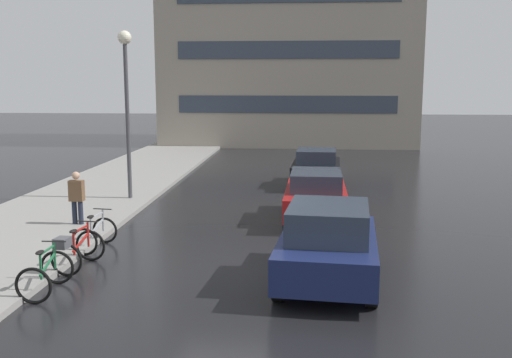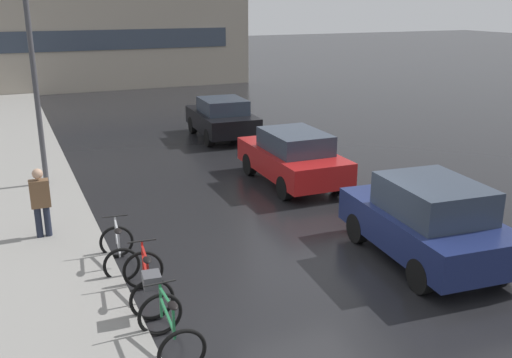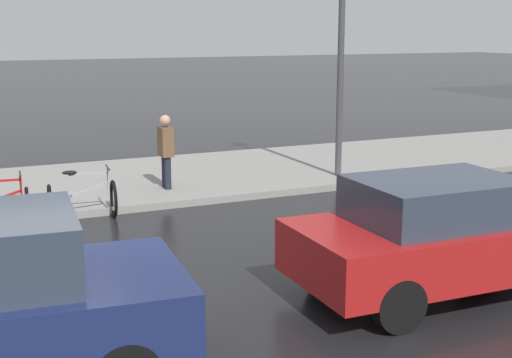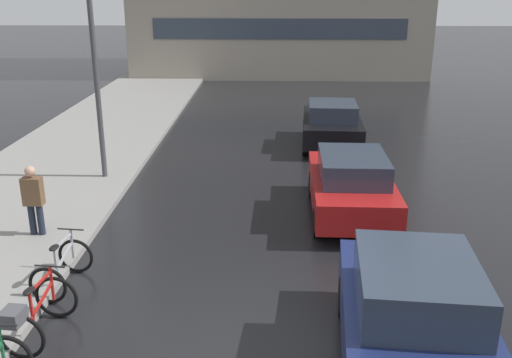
{
  "view_description": "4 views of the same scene",
  "coord_description": "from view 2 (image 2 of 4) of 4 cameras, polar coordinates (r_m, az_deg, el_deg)",
  "views": [
    {
      "loc": [
        1.56,
        -12.12,
        4.07
      ],
      "look_at": [
        0.44,
        2.34,
        1.68
      ],
      "focal_mm": 40.0,
      "sensor_mm": 36.0,
      "label": 1
    },
    {
      "loc": [
        -5.22,
        -8.9,
        5.01
      ],
      "look_at": [
        -0.01,
        2.76,
        0.99
      ],
      "focal_mm": 40.0,
      "sensor_mm": 36.0,
      "label": 2
    },
    {
      "loc": [
        9.02,
        -1.0,
        3.39
      ],
      "look_at": [
        -1.9,
        4.05,
        0.82
      ],
      "focal_mm": 50.0,
      "sensor_mm": 36.0,
      "label": 3
    },
    {
      "loc": [
        0.14,
        -7.64,
        5.18
      ],
      "look_at": [
        -0.15,
        5.04,
        0.83
      ],
      "focal_mm": 40.0,
      "sensor_mm": 36.0,
      "label": 4
    }
  ],
  "objects": [
    {
      "name": "bicycle_second",
      "position": [
        9.88,
        -10.73,
        -10.05
      ],
      "size": [
        0.86,
        1.48,
        0.99
      ],
      "color": "black",
      "rests_on": "ground"
    },
    {
      "name": "streetlamp",
      "position": [
        16.16,
        -21.71,
        13.24
      ],
      "size": [
        0.46,
        0.46,
        5.89
      ],
      "color": "#424247",
      "rests_on": "ground"
    },
    {
      "name": "bicycle_nearest",
      "position": [
        8.71,
        -8.56,
        -14.69
      ],
      "size": [
        0.74,
        1.17,
        0.95
      ],
      "color": "black",
      "rests_on": "ground"
    },
    {
      "name": "pedestrian",
      "position": [
        12.91,
        -20.73,
        -2.12
      ],
      "size": [
        0.4,
        0.25,
        1.66
      ],
      "color": "#1E2333",
      "rests_on": "ground"
    },
    {
      "name": "car_red",
      "position": [
        16.12,
        3.7,
        2.24
      ],
      "size": [
        1.92,
        4.02,
        1.53
      ],
      "color": "#AD1919",
      "rests_on": "ground"
    },
    {
      "name": "car_black",
      "position": [
        21.61,
        -3.41,
        6.13
      ],
      "size": [
        2.1,
        3.84,
        1.51
      ],
      "color": "black",
      "rests_on": "ground"
    },
    {
      "name": "ground_plane",
      "position": [
        11.47,
        5.75,
        -8.52
      ],
      "size": [
        140.0,
        140.0,
        0.0
      ],
      "primitive_type": "plane",
      "color": "black"
    },
    {
      "name": "car_navy",
      "position": [
        11.79,
        16.79,
        -4.0
      ],
      "size": [
        2.28,
        3.95,
        1.68
      ],
      "color": "navy",
      "rests_on": "ground"
    },
    {
      "name": "bicycle_third",
      "position": [
        11.39,
        -13.55,
        -7.0
      ],
      "size": [
        0.8,
        1.24,
        0.94
      ],
      "color": "black",
      "rests_on": "ground"
    }
  ]
}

